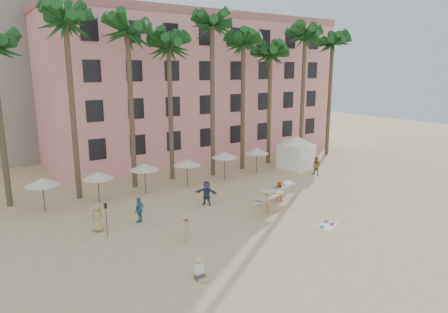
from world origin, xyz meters
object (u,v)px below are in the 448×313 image
pink_hotel (190,88)px  cabana (296,149)px  carrier_yellow (269,200)px  carrier_white (279,190)px

pink_hotel → cabana: bearing=-71.0°
carrier_yellow → carrier_white: carrier_yellow is taller
cabana → carrier_yellow: bearing=-141.8°
cabana → carrier_yellow: cabana is taller
carrier_white → cabana: bearing=39.2°
cabana → carrier_yellow: (-11.17, -8.79, -1.08)m
pink_hotel → carrier_yellow: size_ratio=11.58×
pink_hotel → carrier_white: pink_hotel is taller
carrier_yellow → pink_hotel: bearing=74.6°
pink_hotel → carrier_yellow: 24.73m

